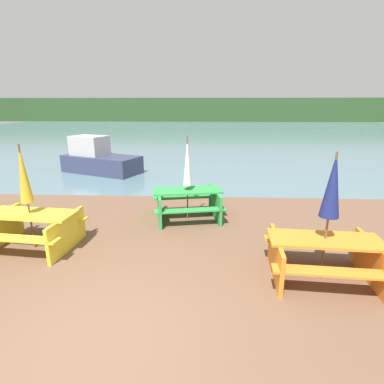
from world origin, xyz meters
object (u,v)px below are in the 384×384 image
umbrella_gold (23,175)px  picnic_table_yellow (32,226)px  picnic_table_orange (323,254)px  umbrella_white (187,162)px  boat (99,159)px  umbrella_navy (333,186)px  picnic_table_green (188,201)px

umbrella_gold → picnic_table_yellow: bearing=90.0°
picnic_table_orange → umbrella_white: bearing=132.3°
picnic_table_yellow → umbrella_gold: 1.11m
picnic_table_yellow → boat: boat is taller
umbrella_navy → boat: umbrella_navy is taller
picnic_table_yellow → umbrella_gold: (0.00, -0.00, 1.11)m
picnic_table_orange → umbrella_white: umbrella_white is taller
picnic_table_green → umbrella_navy: (2.49, -2.73, 1.19)m
umbrella_white → umbrella_navy: bearing=-47.7°
picnic_table_orange → umbrella_navy: size_ratio=0.88×
picnic_table_orange → picnic_table_yellow: bearing=170.8°
picnic_table_orange → umbrella_white: size_ratio=0.89×
picnic_table_orange → boat: 10.65m
picnic_table_orange → picnic_table_yellow: (-5.64, 0.92, 0.01)m
picnic_table_yellow → umbrella_white: 3.79m
picnic_table_green → umbrella_white: bearing=82.9°
picnic_table_orange → umbrella_navy: (-0.00, -0.00, 1.21)m
picnic_table_yellow → umbrella_gold: umbrella_gold is taller
picnic_table_orange → picnic_table_yellow: picnic_table_yellow is taller
umbrella_white → picnic_table_orange: bearing=-47.7°
umbrella_gold → picnic_table_green: bearing=29.9°
picnic_table_yellow → umbrella_navy: umbrella_navy is taller
picnic_table_yellow → boat: bearing=98.8°
umbrella_navy → boat: 10.71m
picnic_table_green → boat: bearing=128.0°
umbrella_navy → umbrella_white: (-2.49, 2.73, -0.14)m
picnic_table_green → picnic_table_orange: bearing=-47.7°
picnic_table_yellow → boat: (-1.13, 7.30, 0.11)m
picnic_table_yellow → umbrella_white: size_ratio=0.90×
picnic_table_orange → umbrella_gold: umbrella_gold is taller
picnic_table_orange → boat: size_ratio=0.52×
picnic_table_yellow → picnic_table_green: bearing=29.9°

